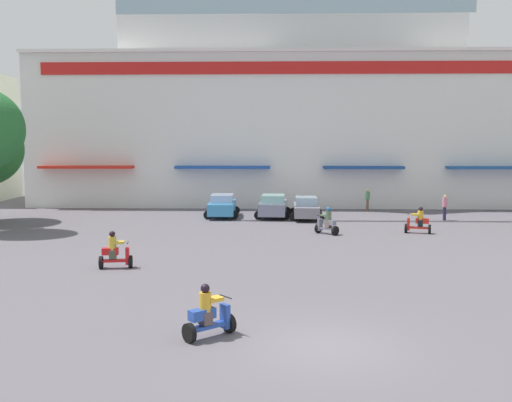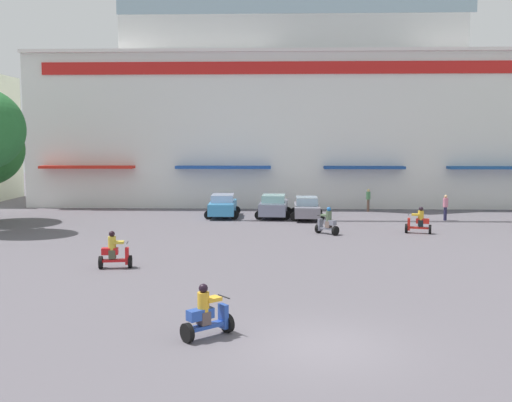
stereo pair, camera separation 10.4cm
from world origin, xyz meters
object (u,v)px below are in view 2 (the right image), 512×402
(parked_car_1, at_px, (274,206))
(pedestrian_0, at_px, (368,198))
(parked_car_2, at_px, (307,208))
(pedestrian_1, at_px, (445,206))
(scooter_rider_6, at_px, (207,315))
(scooter_rider_1, at_px, (419,222))
(scooter_rider_5, at_px, (327,223))
(scooter_rider_8, at_px, (115,253))
(parked_car_0, at_px, (223,206))

(parked_car_1, height_order, pedestrian_0, pedestrian_0)
(parked_car_2, distance_m, pedestrian_1, 9.04)
(parked_car_2, xyz_separation_m, pedestrian_1, (9.03, -0.48, 0.22))
(scooter_rider_6, distance_m, pedestrian_1, 26.69)
(scooter_rider_1, xyz_separation_m, pedestrian_1, (3.01, 5.40, 0.33))
(parked_car_1, xyz_separation_m, parked_car_2, (2.21, -0.64, -0.04))
(pedestrian_0, bearing_deg, parked_car_1, -153.52)
(parked_car_1, xyz_separation_m, scooter_rider_6, (-1.72, -24.45, -0.17))
(parked_car_1, xyz_separation_m, pedestrian_0, (6.92, 3.45, 0.19))
(scooter_rider_5, xyz_separation_m, pedestrian_0, (3.89, 10.43, 0.34))
(scooter_rider_1, xyz_separation_m, scooter_rider_5, (-5.19, -0.47, -0.00))
(scooter_rider_5, bearing_deg, parked_car_2, 97.38)
(scooter_rider_8, xyz_separation_m, pedestrian_0, (13.44, 19.47, 0.33))
(scooter_rider_6, height_order, scooter_rider_8, scooter_rider_8)
(parked_car_2, height_order, pedestrian_0, pedestrian_0)
(pedestrian_0, distance_m, pedestrian_1, 6.28)
(scooter_rider_5, xyz_separation_m, scooter_rider_6, (-4.75, -17.47, -0.02))
(parked_car_2, height_order, scooter_rider_1, scooter_rider_1)
(parked_car_2, distance_m, scooter_rider_6, 24.14)
(scooter_rider_1, bearing_deg, scooter_rider_8, -147.17)
(pedestrian_1, bearing_deg, parked_car_2, 176.98)
(parked_car_0, relative_size, scooter_rider_5, 2.63)
(scooter_rider_1, height_order, scooter_rider_8, scooter_rider_8)
(parked_car_0, height_order, scooter_rider_5, scooter_rider_5)
(parked_car_2, bearing_deg, scooter_rider_1, -44.33)
(scooter_rider_1, xyz_separation_m, scooter_rider_8, (-14.74, -9.51, 0.01))
(scooter_rider_1, height_order, pedestrian_0, pedestrian_0)
(parked_car_0, distance_m, scooter_rider_1, 13.47)
(parked_car_1, relative_size, scooter_rider_6, 2.69)
(scooter_rider_1, distance_m, scooter_rider_8, 17.54)
(parked_car_0, bearing_deg, parked_car_1, -2.52)
(parked_car_0, bearing_deg, pedestrian_0, 17.58)
(parked_car_2, relative_size, scooter_rider_6, 2.82)
(scooter_rider_5, height_order, scooter_rider_8, scooter_rider_8)
(parked_car_0, distance_m, scooter_rider_5, 9.66)
(scooter_rider_6, distance_m, pedestrian_0, 29.21)
(parked_car_0, height_order, scooter_rider_6, parked_car_0)
(scooter_rider_5, distance_m, scooter_rider_6, 18.10)
(scooter_rider_1, distance_m, scooter_rider_6, 20.51)
(parked_car_2, bearing_deg, scooter_rider_8, -119.55)
(scooter_rider_6, xyz_separation_m, pedestrian_0, (8.64, 27.90, 0.35))
(scooter_rider_6, relative_size, scooter_rider_8, 0.96)
(parked_car_0, relative_size, parked_car_1, 1.01)
(scooter_rider_6, xyz_separation_m, pedestrian_1, (12.95, 23.34, 0.35))
(scooter_rider_1, distance_m, scooter_rider_5, 5.21)
(pedestrian_1, bearing_deg, scooter_rider_1, -119.15)
(parked_car_0, xyz_separation_m, scooter_rider_6, (1.76, -24.61, -0.16))
(parked_car_0, height_order, parked_car_2, parked_car_0)
(scooter_rider_1, bearing_deg, parked_car_2, 135.67)
(scooter_rider_5, xyz_separation_m, scooter_rider_8, (-9.54, -9.04, 0.01))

